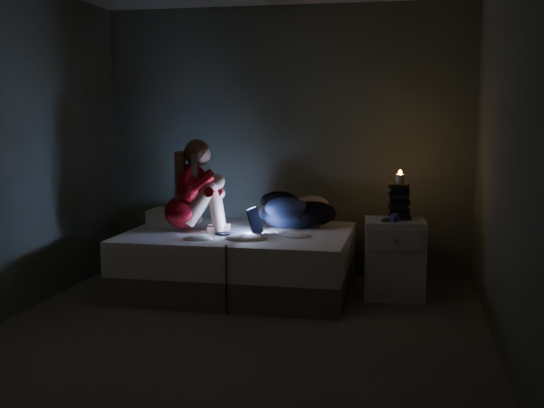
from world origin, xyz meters
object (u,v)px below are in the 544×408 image
(bed, at_px, (239,261))
(woman, at_px, (183,186))
(nightstand, at_px, (394,258))
(phone, at_px, (386,220))
(laptop, at_px, (239,220))
(candle, at_px, (400,177))

(bed, bearing_deg, woman, -166.54)
(nightstand, relative_size, phone, 4.79)
(laptop, height_order, phone, laptop)
(nightstand, distance_m, candle, 0.70)
(laptop, xyz_separation_m, phone, (1.24, 0.16, 0.02))
(woman, distance_m, nightstand, 1.94)
(laptop, bearing_deg, bed, 110.18)
(nightstand, xyz_separation_m, phone, (-0.08, -0.06, 0.34))
(bed, height_order, phone, phone)
(nightstand, bearing_deg, phone, -147.72)
(candle, bearing_deg, nightstand, -117.87)
(bed, xyz_separation_m, phone, (1.28, 0.01, 0.41))
(bed, relative_size, woman, 2.38)
(woman, relative_size, nightstand, 1.22)
(woman, xyz_separation_m, phone, (1.75, 0.12, -0.27))
(bed, xyz_separation_m, candle, (1.39, 0.12, 0.76))
(candle, relative_size, phone, 0.57)
(bed, height_order, nightstand, nightstand)
(phone, bearing_deg, woman, -166.21)
(candle, height_order, phone, candle)
(woman, relative_size, candle, 10.21)
(woman, relative_size, phone, 5.83)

